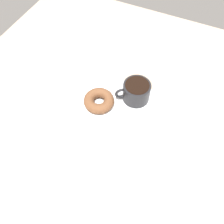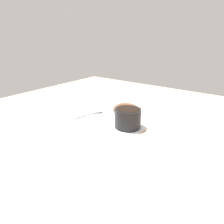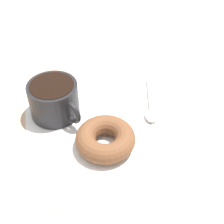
{
  "view_description": "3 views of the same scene",
  "coord_description": "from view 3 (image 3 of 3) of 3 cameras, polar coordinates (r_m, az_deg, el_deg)",
  "views": [
    {
      "loc": [
        17.12,
        -39.49,
        68.37
      ],
      "look_at": [
        -1.52,
        0.55,
        2.3
      ],
      "focal_mm": 40.0,
      "sensor_mm": 36.0,
      "label": 1
    },
    {
      "loc": [
        61.91,
        48.09,
        31.69
      ],
      "look_at": [
        -1.52,
        0.55,
        2.3
      ],
      "focal_mm": 35.0,
      "sensor_mm": 36.0,
      "label": 2
    },
    {
      "loc": [
        -42.09,
        9.42,
        40.91
      ],
      "look_at": [
        -1.52,
        0.55,
        2.3
      ],
      "focal_mm": 50.0,
      "sensor_mm": 36.0,
      "label": 3
    }
  ],
  "objects": [
    {
      "name": "spoon",
      "position": [
        0.6,
        7.07,
        0.53
      ],
      "size": [
        13.33,
        4.62,
        0.9
      ],
      "color": "#B7B2A8",
      "rests_on": "napkin"
    },
    {
      "name": "napkin",
      "position": [
        0.58,
        0.0,
        -1.55
      ],
      "size": [
        31.77,
        31.77,
        0.3
      ],
      "primitive_type": "cube",
      "rotation": [
        0.0,
        0.0,
        0.01
      ],
      "color": "white",
      "rests_on": "ground_plane"
    },
    {
      "name": "ground_plane",
      "position": [
        0.6,
        0.21,
        -1.26
      ],
      "size": [
        120.0,
        120.0,
        2.0
      ],
      "primitive_type": "cube",
      "color": "tan"
    },
    {
      "name": "coffee_cup",
      "position": [
        0.58,
        -10.51,
        2.34
      ],
      "size": [
        10.82,
        9.15,
        6.64
      ],
      "color": "black",
      "rests_on": "napkin"
    },
    {
      "name": "donut",
      "position": [
        0.52,
        -1.22,
        -4.91
      ],
      "size": [
        10.17,
        10.17,
        3.44
      ],
      "primitive_type": "torus",
      "color": "brown",
      "rests_on": "napkin"
    }
  ]
}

